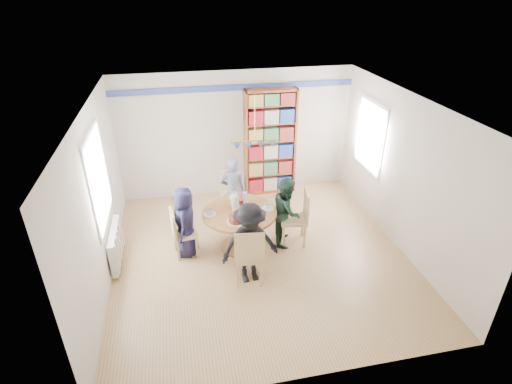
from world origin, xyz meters
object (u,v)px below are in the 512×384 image
object	(u,v)px
person_far	(233,191)
person_left	(185,222)
dining_table	(240,221)
bookshelf	(270,143)
person_near	(250,244)
chair_right	(299,215)
chair_left	(180,231)
person_right	(287,211)
radiator	(116,245)
chair_far	(230,193)
chair_near	(249,254)

from	to	relation	value
person_far	person_left	bearing A→B (deg)	44.90
dining_table	bookshelf	xyz separation A→B (m)	(1.02, 2.03, 0.59)
person_near	chair_right	bearing A→B (deg)	32.90
chair_left	person_right	size ratio (longest dim) A/B	0.70
radiator	person_far	size ratio (longest dim) A/B	0.73
chair_right	bookshelf	xyz separation A→B (m)	(-0.05, 2.08, 0.57)
chair_far	person_far	world-z (taller)	person_far
chair_far	person_left	world-z (taller)	person_left
chair_right	person_right	world-z (taller)	person_right
radiator	chair_right	distance (m)	3.18
person_right	person_far	bearing A→B (deg)	61.06
person_far	person_near	bearing A→B (deg)	92.24
chair_left	person_far	world-z (taller)	person_far
person_near	chair_left	bearing A→B (deg)	134.30
chair_near	radiator	bearing A→B (deg)	155.05
person_left	bookshelf	world-z (taller)	bookshelf
chair_left	person_far	xyz separation A→B (m)	(1.06, 0.91, 0.19)
person_right	person_left	bearing A→B (deg)	107.55
person_left	chair_far	bearing A→B (deg)	146.05
bookshelf	dining_table	bearing A→B (deg)	-116.61
person_near	chair_far	bearing A→B (deg)	84.87
chair_left	chair_far	size ratio (longest dim) A/B	0.92
person_right	bookshelf	bearing A→B (deg)	13.01
chair_near	person_far	bearing A→B (deg)	88.78
dining_table	chair_left	distance (m)	1.04
chair_near	person_left	xyz separation A→B (m)	(-0.92, 1.00, 0.08)
person_right	chair_near	bearing A→B (deg)	156.57
chair_right	person_far	world-z (taller)	person_far
dining_table	person_far	size ratio (longest dim) A/B	0.95
person_left	person_right	distance (m)	1.79
dining_table	chair_left	world-z (taller)	chair_left
person_left	person_right	size ratio (longest dim) A/B	0.99
chair_far	person_left	xyz separation A→B (m)	(-0.93, -1.04, 0.10)
person_far	person_near	world-z (taller)	person_near
dining_table	person_right	world-z (taller)	person_right
person_near	radiator	bearing A→B (deg)	151.68
radiator	chair_left	distance (m)	1.08
chair_right	person_left	world-z (taller)	person_left
chair_far	bookshelf	bearing A→B (deg)	43.51
dining_table	chair_far	xyz separation A→B (m)	(-0.01, 1.06, -0.02)
chair_left	person_far	bearing A→B (deg)	40.54
radiator	bookshelf	world-z (taller)	bookshelf
radiator	chair_far	xyz separation A→B (m)	(2.10, 1.07, 0.19)
person_right	person_far	xyz separation A→B (m)	(-0.83, 0.88, 0.04)
person_left	chair_left	bearing A→B (deg)	-64.66
person_left	person_far	distance (m)	1.30
chair_right	chair_left	bearing A→B (deg)	178.95
chair_near	person_right	xyz separation A→B (m)	(0.87, 1.00, 0.08)
chair_right	person_left	distance (m)	2.00
radiator	person_right	xyz separation A→B (m)	(2.96, 0.03, 0.29)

